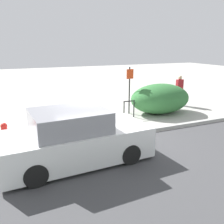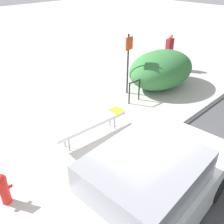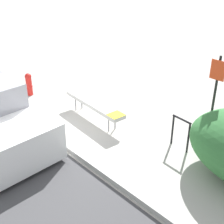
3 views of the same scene
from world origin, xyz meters
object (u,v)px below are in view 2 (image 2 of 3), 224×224
object	(u,v)px
sign_post	(128,59)
parked_car_near	(147,191)
pedestrian	(169,51)
fire_hydrant	(3,188)
bike_rack	(134,89)
bench	(91,123)

from	to	relation	value
sign_post	parked_car_near	xyz separation A→B (m)	(-3.90, -4.06, -0.68)
sign_post	pedestrian	distance (m)	3.45
pedestrian	parked_car_near	bearing A→B (deg)	31.90
fire_hydrant	parked_car_near	distance (m)	2.95
bike_rack	parked_car_near	distance (m)	4.91
bike_rack	fire_hydrant	xyz separation A→B (m)	(-5.39, -1.11, -0.09)
pedestrian	fire_hydrant	bearing A→B (deg)	13.88
fire_hydrant	pedestrian	xyz separation A→B (m)	(9.14, 2.23, 0.49)
bench	parked_car_near	size ratio (longest dim) A/B	0.54
pedestrian	bench	bearing A→B (deg)	15.29
bench	sign_post	size ratio (longest dim) A/B	1.03
pedestrian	parked_car_near	size ratio (longest dim) A/B	0.39
parked_car_near	bench	bearing A→B (deg)	67.96
bench	fire_hydrant	xyz separation A→B (m)	(-2.82, -0.52, -0.07)
bench	parked_car_near	bearing A→B (deg)	-105.33
bike_rack	fire_hydrant	distance (m)	5.50
bike_rack	sign_post	size ratio (longest dim) A/B	0.36
fire_hydrant	pedestrian	world-z (taller)	pedestrian
bike_rack	pedestrian	bearing A→B (deg)	16.56
bike_rack	pedestrian	size ratio (longest dim) A/B	0.49
bench	sign_post	xyz separation A→B (m)	(2.93, 1.26, 0.91)
sign_post	parked_car_near	size ratio (longest dim) A/B	0.53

